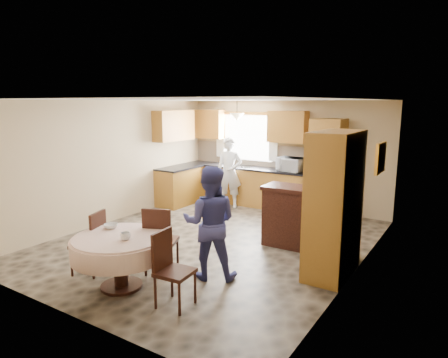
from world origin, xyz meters
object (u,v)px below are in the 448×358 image
sideboard (303,220)px  cupboard (334,205)px  person_sink (229,173)px  dining_table (120,248)px  chair_back (159,237)px  person_dining (210,223)px  chair_left (92,240)px  oven_tower (327,168)px  chair_right (170,265)px

sideboard → cupboard: 1.21m
person_sink → dining_table: bearing=-101.2°
cupboard → dining_table: bearing=-138.8°
chair_back → person_dining: person_dining is taller
chair_left → person_sink: (-0.33, 4.27, 0.32)m
dining_table → cupboard: bearing=41.2°
sideboard → cupboard: bearing=-47.4°
sideboard → oven_tower: bearing=97.1°
chair_left → chair_right: chair_right is taller
chair_left → person_dining: 1.73m
chair_right → person_dining: bearing=-2.5°
chair_left → chair_right: size_ratio=1.00×
cupboard → dining_table: cupboard is taller
oven_tower → dining_table: bearing=-103.6°
chair_back → chair_right: bearing=115.3°
oven_tower → person_dining: (-0.35, -3.93, -0.26)m
chair_left → chair_back: bearing=103.5°
chair_back → person_dining: (0.67, 0.30, 0.25)m
oven_tower → chair_right: 4.89m
chair_back → chair_right: chair_back is taller
sideboard → person_sink: (-2.50, 1.63, 0.34)m
sideboard → dining_table: 3.12m
oven_tower → person_dining: bearing=-95.1°
dining_table → chair_right: 0.86m
oven_tower → sideboard: size_ratio=1.54×
dining_table → person_sink: 4.49m
cupboard → chair_right: (-1.38, -1.96, -0.52)m
sideboard → dining_table: sideboard is taller
oven_tower → cupboard: 3.08m
dining_table → person_sink: bearing=103.0°
sideboard → chair_back: chair_back is taller
cupboard → dining_table: 3.01m
cupboard → chair_left: 3.49m
chair_right → person_sink: bearing=18.1°
chair_back → person_sink: bearing=-96.6°
oven_tower → chair_left: (-1.85, -4.75, -0.55)m
cupboard → person_sink: size_ratio=1.25×
dining_table → chair_left: bearing=171.3°
cupboard → person_dining: size_ratio=1.29×
dining_table → person_sink: size_ratio=0.76×
chair_right → person_sink: person_sink is taller
chair_back → chair_left: bearing=8.2°
dining_table → chair_back: size_ratio=1.26×
sideboard → person_sink: size_ratio=0.83×
oven_tower → dining_table: 5.01m
cupboard → dining_table: size_ratio=1.64×
chair_left → cupboard: bearing=104.1°
chair_back → dining_table: bearing=52.6°
sideboard → person_sink: bearing=145.4°
chair_right → chair_left: bearing=81.1°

